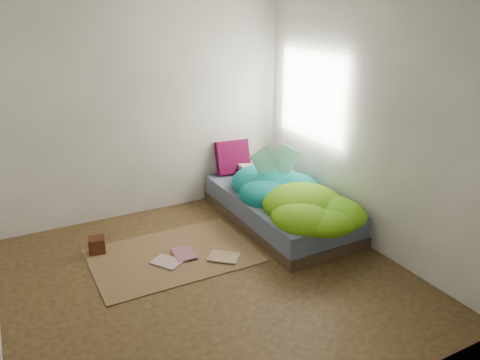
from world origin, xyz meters
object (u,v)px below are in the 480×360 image
Objects in this scene: floor_book_b at (174,256)px; pillow_magenta at (233,157)px; open_book at (276,152)px; bed at (279,208)px; floor_book_a at (161,267)px; wooden_box at (97,245)px.

pillow_magenta is at bearing 45.87° from floor_book_b.
open_book is 1.64m from floor_book_b.
pillow_magenta is at bearing 98.24° from bed.
bed is 1.61m from floor_book_a.
open_book reaches higher than floor_book_a.
bed is 7.06× the size of floor_book_a.
bed is at bearing -22.10° from floor_book_a.
wooden_box is 0.57× the size of floor_book_b.
bed is 7.18× the size of floor_book_b.
floor_book_b reaches higher than floor_book_a.
floor_book_b is (-1.39, -0.34, -0.80)m from open_book.
floor_book_a is at bearing -131.34° from pillow_magenta.
bed reaches higher than floor_book_b.
pillow_magenta is 0.86m from open_book.
bed reaches higher than floor_book_a.
bed is 2.05m from wooden_box.
floor_book_b is (-1.25, -1.14, -0.53)m from pillow_magenta.
open_book is at bearing 17.09° from floor_book_b.
open_book is 1.83m from floor_book_a.
open_book is at bearing 85.27° from bed.
pillow_magenta is (-0.13, 0.91, 0.38)m from bed.
pillow_magenta is 2.69× the size of wooden_box.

